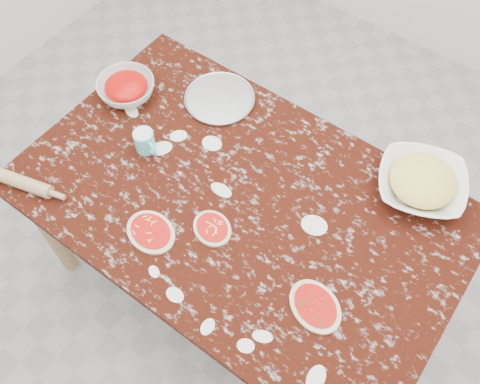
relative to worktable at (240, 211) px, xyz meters
name	(u,v)px	position (x,y,z in m)	size (l,w,h in m)	color
ground	(240,280)	(0.00, 0.00, -0.67)	(4.00, 4.00, 0.00)	gray
worktable	(240,211)	(0.00, 0.00, 0.00)	(1.60, 1.00, 0.75)	black
pizza_tray	(220,99)	(-0.35, 0.34, 0.09)	(0.28, 0.28, 0.01)	#B2B2B7
sauce_bowl	(127,89)	(-0.67, 0.14, 0.12)	(0.23, 0.23, 0.07)	white
cheese_bowl	(421,184)	(0.50, 0.42, 0.12)	(0.31, 0.31, 0.08)	white
flour_mug	(145,141)	(-0.42, -0.03, 0.13)	(0.11, 0.08, 0.09)	#66D0E0
pizza_left	(151,232)	(-0.17, -0.29, 0.09)	(0.21, 0.17, 0.02)	beige
pizza_mid	(212,228)	(-0.01, -0.16, 0.09)	(0.18, 0.16, 0.02)	beige
pizza_right	(315,306)	(0.43, -0.18, 0.09)	(0.23, 0.21, 0.02)	beige
rolling_pin	(20,182)	(-0.68, -0.42, 0.11)	(0.05, 0.05, 0.25)	tan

